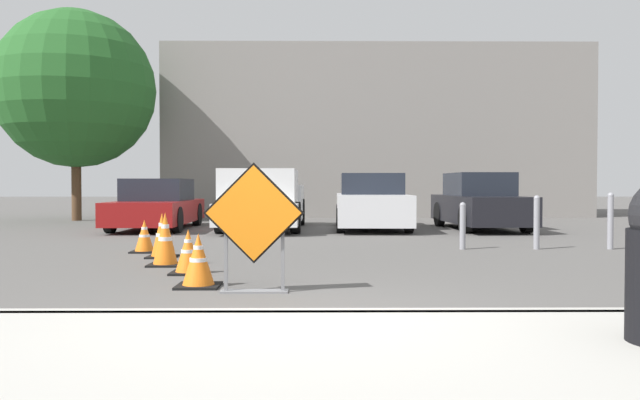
{
  "coord_description": "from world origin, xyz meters",
  "views": [
    {
      "loc": [
        0.1,
        -5.36,
        1.23
      ],
      "look_at": [
        0.25,
        11.57,
        0.81
      ],
      "focal_mm": 35.0,
      "sensor_mm": 36.0,
      "label": 1
    }
  ],
  "objects_px": {
    "bollard_nearest": "(463,224)",
    "pickup_truck": "(263,203)",
    "parked_car_nearest": "(157,206)",
    "bollard_second": "(537,221)",
    "traffic_cone_fifth": "(144,237)",
    "parked_car_second": "(371,203)",
    "traffic_cone_second": "(188,252)",
    "traffic_cone_nearest": "(198,261)",
    "traffic_cone_fourth": "(162,236)",
    "parked_car_third": "(479,203)",
    "traffic_cone_third": "(165,240)",
    "bollard_third": "(610,219)",
    "road_closed_sign": "(254,223)"
  },
  "relations": [
    {
      "from": "traffic_cone_fourth",
      "to": "traffic_cone_fifth",
      "type": "height_order",
      "value": "traffic_cone_fourth"
    },
    {
      "from": "parked_car_nearest",
      "to": "bollard_third",
      "type": "bearing_deg",
      "value": 150.56
    },
    {
      "from": "road_closed_sign",
      "to": "parked_car_nearest",
      "type": "distance_m",
      "value": 10.85
    },
    {
      "from": "parked_car_second",
      "to": "bollard_nearest",
      "type": "relative_size",
      "value": 5.17
    },
    {
      "from": "traffic_cone_third",
      "to": "bollard_second",
      "type": "bearing_deg",
      "value": 19.79
    },
    {
      "from": "pickup_truck",
      "to": "parked_car_second",
      "type": "relative_size",
      "value": 1.15
    },
    {
      "from": "traffic_cone_fifth",
      "to": "parked_car_nearest",
      "type": "relative_size",
      "value": 0.13
    },
    {
      "from": "traffic_cone_nearest",
      "to": "bollard_nearest",
      "type": "bearing_deg",
      "value": 45.65
    },
    {
      "from": "parked_car_third",
      "to": "bollard_second",
      "type": "distance_m",
      "value": 5.3
    },
    {
      "from": "traffic_cone_nearest",
      "to": "road_closed_sign",
      "type": "bearing_deg",
      "value": -30.64
    },
    {
      "from": "pickup_truck",
      "to": "bollard_second",
      "type": "bearing_deg",
      "value": 138.71
    },
    {
      "from": "traffic_cone_second",
      "to": "parked_car_nearest",
      "type": "distance_m",
      "value": 9.07
    },
    {
      "from": "traffic_cone_second",
      "to": "bollard_third",
      "type": "xyz_separation_m",
      "value": [
        7.35,
        3.18,
        0.27
      ]
    },
    {
      "from": "traffic_cone_second",
      "to": "parked_car_third",
      "type": "height_order",
      "value": "parked_car_third"
    },
    {
      "from": "traffic_cone_fifth",
      "to": "bollard_nearest",
      "type": "bearing_deg",
      "value": 4.62
    },
    {
      "from": "parked_car_second",
      "to": "traffic_cone_fifth",
      "type": "bearing_deg",
      "value": 53.64
    },
    {
      "from": "bollard_second",
      "to": "traffic_cone_nearest",
      "type": "bearing_deg",
      "value": -142.54
    },
    {
      "from": "traffic_cone_fourth",
      "to": "bollard_nearest",
      "type": "relative_size",
      "value": 0.84
    },
    {
      "from": "bollard_third",
      "to": "traffic_cone_third",
      "type": "bearing_deg",
      "value": -163.53
    },
    {
      "from": "pickup_truck",
      "to": "parked_car_second",
      "type": "height_order",
      "value": "pickup_truck"
    },
    {
      "from": "parked_car_third",
      "to": "bollard_third",
      "type": "bearing_deg",
      "value": 99.4
    },
    {
      "from": "traffic_cone_second",
      "to": "bollard_nearest",
      "type": "height_order",
      "value": "bollard_nearest"
    },
    {
      "from": "traffic_cone_nearest",
      "to": "traffic_cone_second",
      "type": "height_order",
      "value": "traffic_cone_nearest"
    },
    {
      "from": "traffic_cone_second",
      "to": "bollard_nearest",
      "type": "relative_size",
      "value": 0.69
    },
    {
      "from": "road_closed_sign",
      "to": "parked_car_second",
      "type": "relative_size",
      "value": 0.32
    },
    {
      "from": "traffic_cone_nearest",
      "to": "traffic_cone_third",
      "type": "xyz_separation_m",
      "value": [
        -0.87,
        1.97,
        0.08
      ]
    },
    {
      "from": "road_closed_sign",
      "to": "pickup_truck",
      "type": "bearing_deg",
      "value": 94.15
    },
    {
      "from": "parked_car_third",
      "to": "bollard_third",
      "type": "xyz_separation_m",
      "value": [
        1.09,
        -5.28,
        -0.15
      ]
    },
    {
      "from": "traffic_cone_third",
      "to": "bollard_nearest",
      "type": "distance_m",
      "value": 5.57
    },
    {
      "from": "road_closed_sign",
      "to": "traffic_cone_third",
      "type": "xyz_separation_m",
      "value": [
        -1.57,
        2.38,
        -0.39
      ]
    },
    {
      "from": "parked_car_nearest",
      "to": "parked_car_second",
      "type": "height_order",
      "value": "parked_car_second"
    },
    {
      "from": "traffic_cone_fourth",
      "to": "parked_car_nearest",
      "type": "height_order",
      "value": "parked_car_nearest"
    },
    {
      "from": "parked_car_second",
      "to": "bollard_second",
      "type": "height_order",
      "value": "parked_car_second"
    },
    {
      "from": "traffic_cone_second",
      "to": "parked_car_third",
      "type": "xyz_separation_m",
      "value": [
        6.26,
        8.46,
        0.42
      ]
    },
    {
      "from": "traffic_cone_second",
      "to": "parked_car_third",
      "type": "bearing_deg",
      "value": 53.5
    },
    {
      "from": "parked_car_nearest",
      "to": "bollard_third",
      "type": "distance_m",
      "value": 11.38
    },
    {
      "from": "parked_car_nearest",
      "to": "parked_car_second",
      "type": "bearing_deg",
      "value": 178.85
    },
    {
      "from": "parked_car_nearest",
      "to": "bollard_third",
      "type": "xyz_separation_m",
      "value": [
        9.96,
        -5.5,
        -0.07
      ]
    },
    {
      "from": "parked_car_second",
      "to": "bollard_second",
      "type": "xyz_separation_m",
      "value": [
        2.64,
        -5.44,
        -0.17
      ]
    },
    {
      "from": "traffic_cone_nearest",
      "to": "bollard_third",
      "type": "height_order",
      "value": "bollard_third"
    },
    {
      "from": "parked_car_third",
      "to": "bollard_second",
      "type": "bearing_deg",
      "value": 84.33
    },
    {
      "from": "traffic_cone_third",
      "to": "parked_car_third",
      "type": "xyz_separation_m",
      "value": [
        6.78,
        7.61,
        0.32
      ]
    },
    {
      "from": "traffic_cone_fifth",
      "to": "bollard_nearest",
      "type": "relative_size",
      "value": 0.66
    },
    {
      "from": "traffic_cone_fifth",
      "to": "traffic_cone_third",
      "type": "bearing_deg",
      "value": -66.09
    },
    {
      "from": "parked_car_third",
      "to": "traffic_cone_nearest",
      "type": "bearing_deg",
      "value": 56.03
    },
    {
      "from": "traffic_cone_nearest",
      "to": "pickup_truck",
      "type": "xyz_separation_m",
      "value": [
        -0.0,
        9.36,
        0.42
      ]
    },
    {
      "from": "parked_car_nearest",
      "to": "bollard_second",
      "type": "xyz_separation_m",
      "value": [
        8.56,
        -5.5,
        -0.1
      ]
    },
    {
      "from": "bollard_nearest",
      "to": "pickup_truck",
      "type": "bearing_deg",
      "value": 129.64
    },
    {
      "from": "traffic_cone_second",
      "to": "parked_car_third",
      "type": "relative_size",
      "value": 0.14
    },
    {
      "from": "traffic_cone_fifth",
      "to": "traffic_cone_nearest",
      "type": "bearing_deg",
      "value": -66.17
    }
  ]
}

